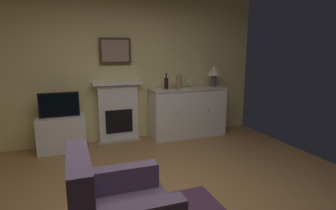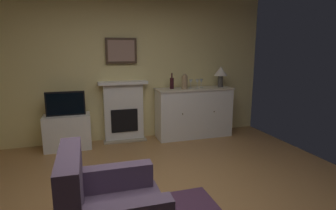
% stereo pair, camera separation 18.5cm
% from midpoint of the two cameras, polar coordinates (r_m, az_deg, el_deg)
% --- Properties ---
extents(wall_rear, '(5.48, 0.06, 2.95)m').
position_cam_midpoint_polar(wall_rear, '(5.07, -11.58, 9.24)').
color(wall_rear, '#EAD68C').
rests_on(wall_rear, ground_plane).
extents(fireplace_unit, '(0.87, 0.30, 1.10)m').
position_cam_midpoint_polar(fireplace_unit, '(5.05, -11.42, -1.39)').
color(fireplace_unit, white).
rests_on(fireplace_unit, ground_plane).
extents(framed_picture, '(0.55, 0.04, 0.45)m').
position_cam_midpoint_polar(framed_picture, '(4.97, -12.01, 11.00)').
color(framed_picture, '#473323').
extents(sideboard_cabinet, '(1.46, 0.49, 0.94)m').
position_cam_midpoint_polar(sideboard_cabinet, '(5.27, 3.20, -1.50)').
color(sideboard_cabinet, white).
rests_on(sideboard_cabinet, ground_plane).
extents(table_lamp, '(0.26, 0.26, 0.40)m').
position_cam_midpoint_polar(table_lamp, '(5.39, 8.62, 6.76)').
color(table_lamp, '#4C4742').
rests_on(table_lamp, sideboard_cabinet).
extents(wine_bottle, '(0.08, 0.08, 0.29)m').
position_cam_midpoint_polar(wine_bottle, '(5.05, -1.42, 4.61)').
color(wine_bottle, '#331419').
rests_on(wine_bottle, sideboard_cabinet).
extents(wine_glass_left, '(0.07, 0.07, 0.16)m').
position_cam_midpoint_polar(wine_glass_left, '(5.14, 2.54, 4.88)').
color(wine_glass_left, silver).
rests_on(wine_glass_left, sideboard_cabinet).
extents(wine_glass_center, '(0.07, 0.07, 0.16)m').
position_cam_midpoint_polar(wine_glass_center, '(5.14, 3.89, 4.86)').
color(wine_glass_center, silver).
rests_on(wine_glass_center, sideboard_cabinet).
extents(wine_glass_right, '(0.07, 0.07, 0.16)m').
position_cam_midpoint_polar(wine_glass_right, '(5.24, 4.68, 4.99)').
color(wine_glass_right, silver).
rests_on(wine_glass_right, sideboard_cabinet).
extents(vase_decorative, '(0.11, 0.11, 0.28)m').
position_cam_midpoint_polar(vase_decorative, '(5.04, 1.26, 4.96)').
color(vase_decorative, '#9E7F5B').
rests_on(vase_decorative, sideboard_cabinet).
extents(tv_cabinet, '(0.75, 0.42, 0.58)m').
position_cam_midpoint_polar(tv_cabinet, '(4.91, -22.33, -5.54)').
color(tv_cabinet, white).
rests_on(tv_cabinet, ground_plane).
extents(tv_set, '(0.62, 0.07, 0.40)m').
position_cam_midpoint_polar(tv_set, '(4.77, -22.79, 0.04)').
color(tv_set, black).
rests_on(tv_set, tv_cabinet).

